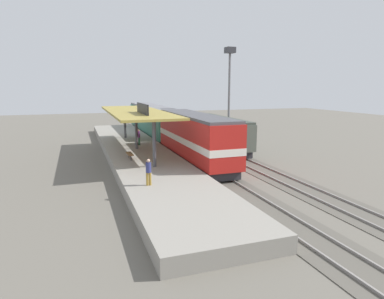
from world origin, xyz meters
TOP-DOWN VIEW (x-y plane):
  - ground_plane at (2.00, 0.00)m, footprint 120.00×120.00m
  - track_near at (0.00, 0.00)m, footprint 3.20×110.00m
  - track_far at (4.60, 0.00)m, footprint 3.20×110.00m
  - platform at (-4.60, 0.00)m, footprint 6.00×44.00m
  - station_canopy at (-4.60, -0.09)m, footprint 5.20×18.00m
  - platform_bench at (-6.00, -4.57)m, footprint 0.44×1.70m
  - locomotive at (0.00, -4.44)m, footprint 2.93×14.43m
  - passenger_carriage_single at (0.00, 13.56)m, footprint 2.90×20.00m
  - freight_car at (4.60, 0.75)m, footprint 2.80×12.00m
  - light_mast at (7.80, 4.86)m, footprint 1.10×1.10m
  - person_waiting at (-4.04, 2.07)m, footprint 0.34×0.34m
  - person_walking at (-6.07, -12.78)m, footprint 0.34×0.34m

SIDE VIEW (x-z plane):
  - ground_plane at x=2.00m, z-range 0.00..0.00m
  - track_near at x=0.00m, z-range -0.05..0.11m
  - track_far at x=4.60m, z-range -0.05..0.11m
  - platform at x=-4.60m, z-range 0.00..0.90m
  - platform_bench at x=-6.00m, z-range 1.09..1.59m
  - person_waiting at x=-4.04m, z-range 1.00..2.71m
  - person_walking at x=-6.07m, z-range 1.00..2.71m
  - freight_car at x=4.60m, z-range 0.20..3.74m
  - passenger_carriage_single at x=0.00m, z-range 0.19..4.43m
  - locomotive at x=0.00m, z-range 0.19..4.63m
  - station_canopy at x=-4.60m, z-range 2.18..6.88m
  - light_mast at x=7.80m, z-range 2.55..14.25m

